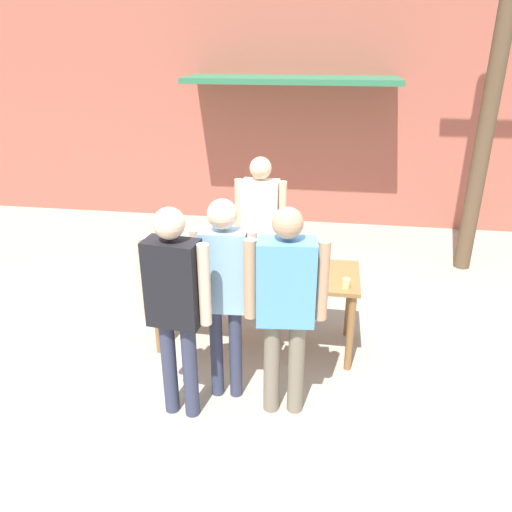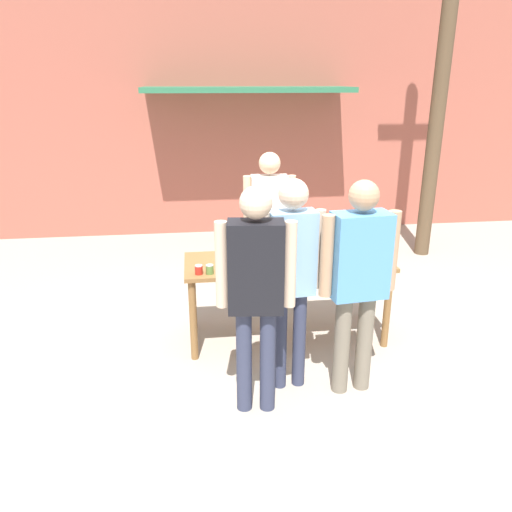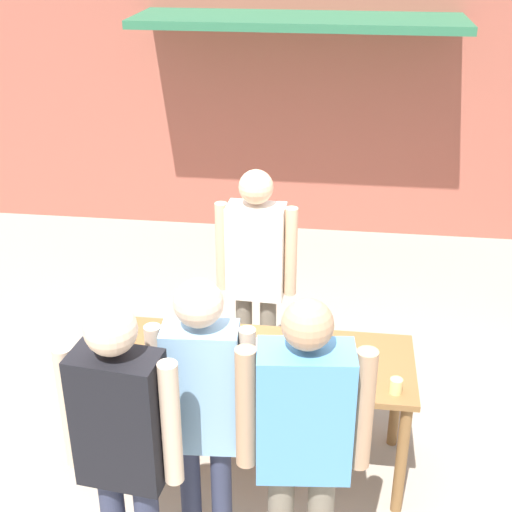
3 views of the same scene
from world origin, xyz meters
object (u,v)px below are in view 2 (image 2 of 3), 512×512
object	(u,v)px
food_tray_sausages	(256,259)
person_customer_waiting_in_line	(292,266)
person_server_behind_table	(269,217)
person_customer_with_cup	(358,272)
condiment_jar_mustard	(199,270)
food_tray_buns	(301,257)
utility_pole	(442,70)
condiment_jar_ketchup	(210,269)
beer_cup	(382,261)
person_customer_holding_hotdog	(256,283)

from	to	relation	value
food_tray_sausages	person_customer_waiting_in_line	distance (m)	0.93
person_server_behind_table	person_customer_with_cup	bearing A→B (deg)	-72.40
condiment_jar_mustard	person_customer_waiting_in_line	world-z (taller)	person_customer_waiting_in_line
food_tray_buns	person_customer_with_cup	bearing A→B (deg)	-76.22
condiment_jar_mustard	person_customer_waiting_in_line	xyz separation A→B (m)	(0.75, -0.59, 0.22)
food_tray_sausages	person_server_behind_table	xyz separation A→B (m)	(0.24, 0.73, 0.23)
food_tray_buns	person_customer_with_cup	size ratio (longest dim) A/B	0.22
person_server_behind_table	person_customer_waiting_in_line	size ratio (longest dim) A/B	0.99
person_customer_with_cup	condiment_jar_mustard	bearing A→B (deg)	-35.43
person_customer_with_cup	utility_pole	world-z (taller)	utility_pole
condiment_jar_ketchup	beer_cup	distance (m)	1.66
person_customer_with_cup	beer_cup	bearing A→B (deg)	-130.17
person_server_behind_table	person_customer_waiting_in_line	distance (m)	1.61
food_tray_buns	utility_pole	world-z (taller)	utility_pole
beer_cup	person_server_behind_table	size ratio (longest dim) A/B	0.05
condiment_jar_mustard	person_customer_with_cup	world-z (taller)	person_customer_with_cup
condiment_jar_mustard	person_customer_with_cup	xyz separation A→B (m)	(1.27, -0.72, 0.20)
food_tray_sausages	person_customer_holding_hotdog	bearing A→B (deg)	-97.50
beer_cup	person_customer_waiting_in_line	size ratio (longest dim) A/B	0.05
condiment_jar_mustard	condiment_jar_ketchup	world-z (taller)	same
food_tray_sausages	condiment_jar_mustard	distance (m)	0.64
person_customer_with_cup	person_customer_waiting_in_line	world-z (taller)	same
food_tray_buns	condiment_jar_ketchup	size ratio (longest dim) A/B	4.54
condiment_jar_mustard	utility_pole	bearing A→B (deg)	37.17
utility_pole	beer_cup	bearing A→B (deg)	-122.97
person_customer_waiting_in_line	utility_pole	xyz separation A→B (m)	(2.71, 3.21, 1.54)
beer_cup	person_customer_holding_hotdog	size ratio (longest dim) A/B	0.05
food_tray_sausages	condiment_jar_ketchup	world-z (taller)	condiment_jar_ketchup
beer_cup	person_server_behind_table	xyz separation A→B (m)	(-0.95, 1.02, 0.20)
person_server_behind_table	person_customer_holding_hotdog	world-z (taller)	person_customer_holding_hotdog
food_tray_sausages	beer_cup	size ratio (longest dim) A/B	4.16
food_tray_sausages	person_customer_holding_hotdog	world-z (taller)	person_customer_holding_hotdog
condiment_jar_mustard	utility_pole	xyz separation A→B (m)	(3.46, 2.62, 1.77)
beer_cup	utility_pole	bearing A→B (deg)	57.03
person_server_behind_table	utility_pole	xyz separation A→B (m)	(2.65, 1.60, 1.57)
beer_cup	utility_pole	size ratio (longest dim) A/B	0.02
food_tray_buns	person_customer_with_cup	xyz separation A→B (m)	(0.25, -1.01, 0.22)
person_server_behind_table	person_customer_waiting_in_line	xyz separation A→B (m)	(-0.06, -1.61, 0.02)
food_tray_sausages	person_customer_waiting_in_line	world-z (taller)	person_customer_waiting_in_line
person_server_behind_table	condiment_jar_ketchup	bearing A→B (deg)	-121.82
person_customer_holding_hotdog	person_customer_with_cup	xyz separation A→B (m)	(0.85, 0.17, -0.02)
condiment_jar_ketchup	person_server_behind_table	distance (m)	1.26
person_customer_holding_hotdog	person_customer_waiting_in_line	xyz separation A→B (m)	(0.33, 0.29, 0.01)
condiment_jar_ketchup	person_server_behind_table	world-z (taller)	person_server_behind_table
food_tray_buns	condiment_jar_mustard	bearing A→B (deg)	-164.19
condiment_jar_mustard	person_customer_with_cup	distance (m)	1.47
food_tray_sausages	condiment_jar_ketchup	size ratio (longest dim) A/B	4.41
condiment_jar_mustard	person_customer_waiting_in_line	size ratio (longest dim) A/B	0.05
beer_cup	person_customer_waiting_in_line	bearing A→B (deg)	-149.62
beer_cup	condiment_jar_mustard	bearing A→B (deg)	-179.98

